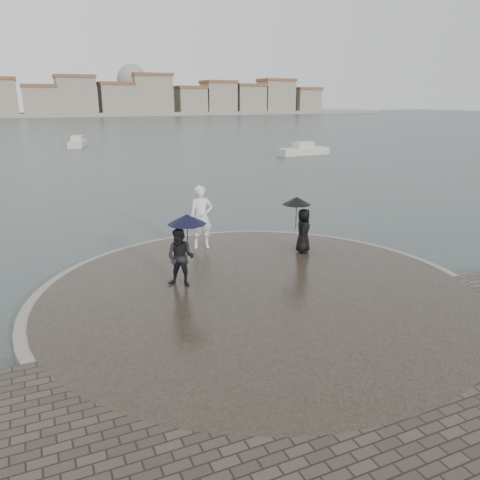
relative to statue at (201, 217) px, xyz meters
name	(u,v)px	position (x,y,z in m)	size (l,w,h in m)	color
ground	(331,363)	(0.13, -7.83, -1.47)	(400.00, 400.00, 0.00)	#2B3835
kerb_ring	(259,296)	(0.13, -4.33, -1.31)	(12.50, 12.50, 0.32)	gray
quay_tip	(259,296)	(0.13, -4.33, -1.29)	(11.90, 11.90, 0.36)	#2D261E
statue	(201,217)	(0.00, 0.00, 0.00)	(0.81, 0.53, 2.22)	white
visitor_left	(182,247)	(-1.68, -3.12, 0.03)	(1.32, 1.15, 2.04)	black
visitor_right	(301,222)	(2.93, -1.91, -0.02)	(1.15, 1.04, 1.95)	black
far_skyline	(18,99)	(-6.16, 152.88, 4.14)	(260.00, 20.00, 37.00)	gray
boats	(129,155)	(3.42, 30.16, -1.09)	(36.49, 29.64, 1.50)	beige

